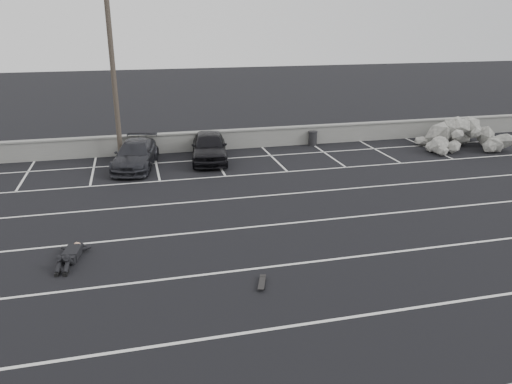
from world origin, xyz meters
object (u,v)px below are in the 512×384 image
object	(u,v)px
car_right	(135,155)
person	(72,249)
car_left	(209,146)
trash_bin	(313,138)
riprap_pile	(458,137)
skateboard	(262,283)
utility_pole	(112,64)

from	to	relation	value
car_right	person	size ratio (longest dim) A/B	1.72
car_left	car_right	distance (m)	3.69
trash_bin	riprap_pile	bearing A→B (deg)	-15.18
skateboard	utility_pole	bearing A→B (deg)	124.45
person	skateboard	size ratio (longest dim) A/B	3.74
car_left	riprap_pile	bearing A→B (deg)	6.32
car_left	person	xyz separation A→B (m)	(-5.78, -9.72, -0.50)
utility_pole	skateboard	distance (m)	15.41
car_left	skateboard	bearing A→B (deg)	-84.64
utility_pole	skateboard	xyz separation A→B (m)	(3.84, -14.15, -4.74)
trash_bin	utility_pole	bearing A→B (deg)	-177.85
person	skateboard	world-z (taller)	person
car_right	utility_pole	xyz separation A→B (m)	(-0.73, 1.73, 4.16)
trash_bin	skateboard	size ratio (longest dim) A/B	1.18
car_left	riprap_pile	size ratio (longest dim) A/B	0.89
trash_bin	skateboard	world-z (taller)	trash_bin
car_right	skateboard	xyz separation A→B (m)	(3.11, -12.42, -0.58)
trash_bin	riprap_pile	size ratio (longest dim) A/B	0.17
riprap_pile	trash_bin	bearing A→B (deg)	164.82
trash_bin	riprap_pile	distance (m)	8.22
trash_bin	skateboard	bearing A→B (deg)	-115.05
car_left	skateboard	xyz separation A→B (m)	(-0.57, -12.79, -0.68)
riprap_pile	person	distance (m)	22.02
riprap_pile	skateboard	distance (m)	19.26
car_left	trash_bin	size ratio (longest dim) A/B	5.36
trash_bin	car_left	bearing A→B (deg)	-164.20
utility_pole	car_right	bearing A→B (deg)	-67.20
car_left	riprap_pile	xyz separation A→B (m)	(14.16, -0.39, -0.20)
utility_pole	person	distance (m)	12.06
car_left	skateboard	distance (m)	12.82
car_right	utility_pole	bearing A→B (deg)	124.54
car_left	riprap_pile	distance (m)	14.17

